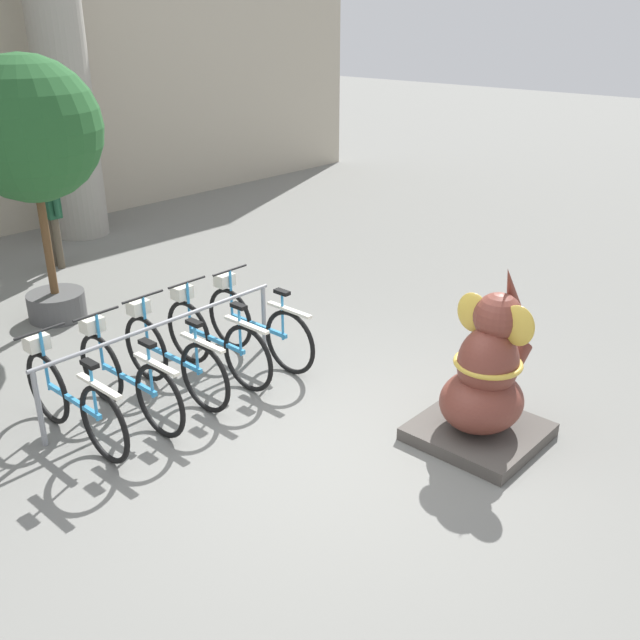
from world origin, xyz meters
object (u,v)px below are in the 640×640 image
object	(u,v)px
bicycle_3	(215,339)
person_pedestrian	(50,206)
potted_tree	(30,136)
bicycle_2	(172,357)
bicycle_1	(127,378)
elephant_statue	(486,383)
bicycle_0	(72,399)
bicycle_4	(257,325)

from	to	relation	value
bicycle_3	person_pedestrian	distance (m)	4.56
bicycle_3	potted_tree	world-z (taller)	potted_tree
bicycle_2	bicycle_3	distance (m)	0.56
person_pedestrian	bicycle_3	bearing A→B (deg)	-98.40
bicycle_2	bicycle_3	size ratio (longest dim) A/B	1.00
bicycle_3	bicycle_1	bearing A→B (deg)	-177.59
bicycle_3	potted_tree	distance (m)	3.27
bicycle_2	person_pedestrian	size ratio (longest dim) A/B	1.05
bicycle_3	elephant_statue	size ratio (longest dim) A/B	1.04
bicycle_1	person_pedestrian	world-z (taller)	person_pedestrian
bicycle_0	elephant_statue	distance (m)	3.68
bicycle_3	bicycle_4	distance (m)	0.56
bicycle_2	bicycle_0	bearing A→B (deg)	-178.83
bicycle_1	bicycle_2	size ratio (longest dim) A/B	1.00
bicycle_2	person_pedestrian	bearing A→B (deg)	74.79
bicycle_1	bicycle_3	world-z (taller)	same
bicycle_3	bicycle_2	bearing A→B (deg)	-179.74
bicycle_0	bicycle_3	bearing A→B (deg)	0.87
bicycle_2	potted_tree	size ratio (longest dim) A/B	0.53
bicycle_0	potted_tree	distance (m)	3.53
bicycle_0	elephant_statue	world-z (taller)	elephant_statue
bicycle_4	bicycle_1	bearing A→B (deg)	179.94
bicycle_1	bicycle_3	bearing A→B (deg)	2.41
bicycle_0	elephant_statue	size ratio (longest dim) A/B	1.04
bicycle_1	elephant_statue	distance (m)	3.31
bicycle_0	bicycle_4	size ratio (longest dim) A/B	1.00
bicycle_4	bicycle_2	bearing A→B (deg)	177.62
bicycle_3	potted_tree	bearing A→B (deg)	97.41
bicycle_0	bicycle_1	size ratio (longest dim) A/B	1.00
bicycle_0	bicycle_1	bearing A→B (deg)	-2.22
bicycle_2	potted_tree	world-z (taller)	potted_tree
bicycle_3	person_pedestrian	bearing A→B (deg)	81.60
bicycle_2	elephant_statue	distance (m)	3.06
bicycle_4	elephant_statue	bearing A→B (deg)	-83.99
bicycle_2	person_pedestrian	world-z (taller)	person_pedestrian
bicycle_3	potted_tree	size ratio (longest dim) A/B	0.53
bicycle_0	elephant_statue	xyz separation A→B (m)	(2.51, -2.69, 0.14)
bicycle_2	bicycle_4	size ratio (longest dim) A/B	1.00
bicycle_4	person_pedestrian	world-z (taller)	person_pedestrian
person_pedestrian	bicycle_4	bearing A→B (deg)	-91.32
bicycle_4	elephant_statue	distance (m)	2.69
bicycle_1	potted_tree	bearing A→B (deg)	74.31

